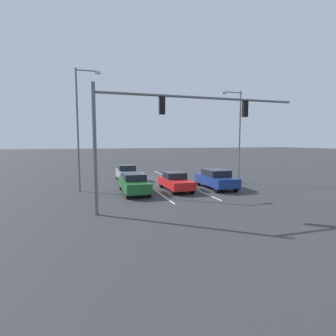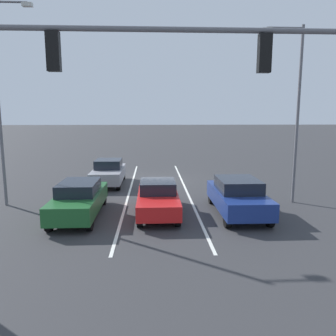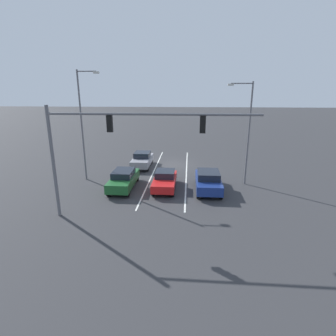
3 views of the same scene
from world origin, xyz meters
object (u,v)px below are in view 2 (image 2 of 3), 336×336
car_navy_leftlane_front (238,196)px  street_lamp_left_shoulder (294,104)px  car_gray_rightlane_second (109,172)px  car_darkgreen_rightlane_front (79,199)px  traffic_signal_gantry (58,84)px  car_red_midlane_front (158,198)px  street_lamp_right_shoulder (1,93)px

car_navy_leftlane_front → street_lamp_left_shoulder: street_lamp_left_shoulder is taller
street_lamp_left_shoulder → car_gray_rightlane_second: bearing=-26.4°
car_darkgreen_rightlane_front → traffic_signal_gantry: 6.82m
car_navy_leftlane_front → traffic_signal_gantry: traffic_signal_gantry is taller
car_navy_leftlane_front → street_lamp_left_shoulder: 5.33m
car_red_midlane_front → traffic_signal_gantry: (2.56, 5.41, 4.36)m
car_red_midlane_front → car_darkgreen_rightlane_front: bearing=3.0°
car_gray_rightlane_second → traffic_signal_gantry: 12.49m
car_red_midlane_front → car_gray_rightlane_second: 6.96m
street_lamp_right_shoulder → street_lamp_left_shoulder: (-13.65, 0.18, -0.48)m
car_darkgreen_rightlane_front → traffic_signal_gantry: traffic_signal_gantry is taller
car_red_midlane_front → car_darkgreen_rightlane_front: (3.36, 0.18, 0.05)m
car_navy_leftlane_front → car_darkgreen_rightlane_front: 6.85m
car_darkgreen_rightlane_front → street_lamp_left_shoulder: bearing=-169.8°
car_navy_leftlane_front → car_darkgreen_rightlane_front: bearing=0.2°
car_darkgreen_rightlane_front → street_lamp_right_shoulder: bearing=-27.5°
car_gray_rightlane_second → traffic_signal_gantry: size_ratio=0.35×
street_lamp_right_shoulder → car_navy_leftlane_front: bearing=169.7°
car_red_midlane_front → street_lamp_right_shoulder: size_ratio=0.46×
car_navy_leftlane_front → street_lamp_left_shoulder: (-3.04, -1.75, 4.01)m
car_navy_leftlane_front → car_gray_rightlane_second: car_navy_leftlane_front is taller
car_red_midlane_front → car_gray_rightlane_second: size_ratio=1.00×
car_gray_rightlane_second → car_navy_leftlane_front: bearing=135.0°
car_red_midlane_front → car_gray_rightlane_second: bearing=-64.8°
car_navy_leftlane_front → street_lamp_left_shoulder: bearing=-150.0°
traffic_signal_gantry → street_lamp_left_shoulder: (-9.08, -7.01, -0.26)m
car_red_midlane_front → street_lamp_left_shoulder: street_lamp_left_shoulder is taller
car_red_midlane_front → traffic_signal_gantry: bearing=64.7°
car_darkgreen_rightlane_front → traffic_signal_gantry: size_ratio=0.39×
car_red_midlane_front → street_lamp_left_shoulder: bearing=-166.2°
car_darkgreen_rightlane_front → car_red_midlane_front: bearing=-177.0°
car_gray_rightlane_second → street_lamp_left_shoulder: 11.34m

